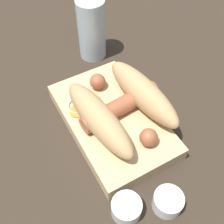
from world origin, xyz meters
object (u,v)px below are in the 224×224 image
object	(u,v)px
food_tray	(112,121)
drink_glass	(92,29)
condiment_cup_far	(166,203)
sausage	(121,107)
condiment_cup_near	(126,208)
bread_roll	(122,106)

from	to	relation	value
food_tray	drink_glass	bearing A→B (deg)	162.86
food_tray	condiment_cup_far	distance (m)	0.17
sausage	drink_glass	world-z (taller)	drink_glass
condiment_cup_near	condiment_cup_far	distance (m)	0.06
condiment_cup_far	drink_glass	bearing A→B (deg)	170.14
bread_roll	condiment_cup_far	bearing A→B (deg)	-6.55
sausage	condiment_cup_near	size ratio (longest dim) A/B	3.97
food_tray	condiment_cup_near	size ratio (longest dim) A/B	5.38
food_tray	drink_glass	distance (m)	0.22
food_tray	sausage	xyz separation A→B (m)	(0.00, 0.02, 0.03)
condiment_cup_near	drink_glass	world-z (taller)	drink_glass
condiment_cup_near	drink_glass	size ratio (longest dim) A/B	0.34
condiment_cup_near	food_tray	bearing A→B (deg)	158.40
bread_roll	sausage	world-z (taller)	bread_roll
condiment_cup_far	food_tray	bearing A→B (deg)	178.91
sausage	condiment_cup_near	xyz separation A→B (m)	(0.15, -0.08, -0.03)
sausage	drink_glass	size ratio (longest dim) A/B	1.36
sausage	condiment_cup_near	world-z (taller)	sausage
bread_roll	condiment_cup_near	bearing A→B (deg)	-27.79
condiment_cup_far	drink_glass	distance (m)	0.38
sausage	food_tray	bearing A→B (deg)	-97.70
condiment_cup_near	drink_glass	xyz separation A→B (m)	(-0.35, 0.12, 0.05)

